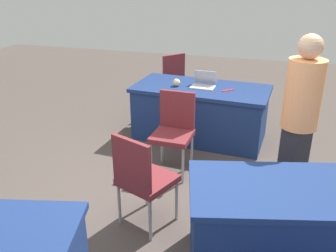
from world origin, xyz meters
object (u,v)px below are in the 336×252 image
at_px(chair_near_front, 174,128).
at_px(laptop_silver, 204,84).
at_px(yarn_ball, 176,82).
at_px(table_back_left, 279,228).
at_px(chair_aisle, 142,176).
at_px(person_attendee_standing, 300,115).
at_px(chair_tucked_left, 170,77).
at_px(scissors_red, 228,90).
at_px(table_foreground, 200,112).

distance_m(chair_near_front, laptop_silver, 1.06).
height_order(laptop_silver, yarn_ball, laptop_silver).
distance_m(table_back_left, chair_aisle, 1.22).
bearing_deg(table_back_left, person_attendee_standing, -96.30).
bearing_deg(chair_near_front, chair_tucked_left, -70.41).
distance_m(table_back_left, chair_tucked_left, 3.78).
bearing_deg(scissors_red, chair_near_front, 17.81).
bearing_deg(chair_near_front, table_foreground, -94.16).
xyz_separation_m(table_foreground, laptop_silver, (-0.03, -0.02, 0.41)).
height_order(table_foreground, chair_aisle, chair_aisle).
relative_size(chair_aisle, scissors_red, 5.22).
bearing_deg(chair_near_front, scissors_red, -115.01).
xyz_separation_m(chair_near_front, laptop_silver, (-0.13, -1.02, 0.25)).
distance_m(table_foreground, person_attendee_standing, 1.86).
xyz_separation_m(table_foreground, chair_tucked_left, (0.75, -1.02, 0.17)).
relative_size(person_attendee_standing, scissors_red, 9.54).
xyz_separation_m(chair_near_front, person_attendee_standing, (-1.32, 0.28, 0.42)).
bearing_deg(laptop_silver, table_back_left, 118.10).
distance_m(person_attendee_standing, laptop_silver, 1.77).
height_order(table_back_left, chair_near_front, chair_near_front).
bearing_deg(table_back_left, table_foreground, -64.17).
distance_m(table_back_left, scissors_red, 2.36).
distance_m(chair_aisle, yarn_ball, 2.08).
bearing_deg(person_attendee_standing, laptop_silver, 76.06).
relative_size(laptop_silver, yarn_ball, 3.25).
xyz_separation_m(chair_near_front, chair_tucked_left, (0.64, -2.02, 0.01)).
bearing_deg(person_attendee_standing, scissors_red, 68.27).
bearing_deg(chair_aisle, table_foreground, 109.34).
bearing_deg(table_back_left, chair_aisle, -8.42).
bearing_deg(chair_tucked_left, yarn_ball, -119.34).
xyz_separation_m(table_foreground, chair_near_front, (0.11, 1.00, 0.16)).
xyz_separation_m(chair_near_front, chair_aisle, (-0.01, 1.10, -0.01)).
relative_size(chair_tucked_left, yarn_ball, 9.37).
relative_size(table_foreground, table_back_left, 1.22).
bearing_deg(laptop_silver, scissors_red, 169.97).
height_order(table_back_left, yarn_ball, yarn_ball).
bearing_deg(table_foreground, laptop_silver, -143.78).
relative_size(chair_near_front, laptop_silver, 2.85).
height_order(table_foreground, chair_tucked_left, chair_tucked_left).
bearing_deg(laptop_silver, table_foreground, 39.22).
bearing_deg(yarn_ball, chair_aisle, 96.80).
bearing_deg(chair_near_front, table_back_left, 135.38).
height_order(chair_aisle, scissors_red, chair_aisle).
xyz_separation_m(table_back_left, person_attendee_standing, (-0.11, -1.00, 0.58)).
bearing_deg(laptop_silver, chair_near_front, 85.56).
relative_size(chair_near_front, yarn_ball, 9.27).
bearing_deg(yarn_ball, laptop_silver, -168.28).
bearing_deg(scissors_red, table_foreground, -54.50).
relative_size(chair_near_front, chair_aisle, 1.01).
bearing_deg(table_foreground, chair_near_front, 83.91).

